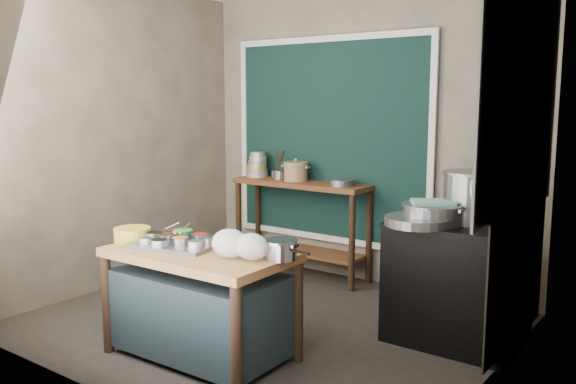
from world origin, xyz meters
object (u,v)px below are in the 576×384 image
Objects in this scene: saucepan at (280,249)px; steamer at (432,214)px; stove_block at (457,285)px; utensil_cup at (279,175)px; yellow_basin at (133,235)px; stock_pot at (474,197)px; ceramic_crock at (296,172)px; back_counter at (301,228)px; condiment_tray at (176,244)px; prep_table at (201,304)px.

saucepan is 1.18m from steamer.
utensil_cup is (-2.17, 0.73, 0.57)m from stove_block.
stove_block is 2.36m from yellow_basin.
stock_pot is (1.93, 1.50, 0.26)m from yellow_basin.
ceramic_crock is at bearing 92.59° from yellow_basin.
back_counter is 1.61× the size of stove_block.
condiment_tray is 2.10m from ceramic_crock.
utensil_cup is 2.20m from steamer.
yellow_basin reaches higher than prep_table.
utensil_cup is at bearing 164.23° from stock_pot.
prep_table is at bearing -134.31° from stock_pot.
stove_block is at bearing 43.76° from prep_table.
condiment_tray is at bearing -72.19° from utensil_cup.
prep_table is 5.47× the size of saucepan.
back_counter is at bearing 158.98° from stove_block.
stock_pot is (1.58, 1.41, 0.30)m from condiment_tray.
saucepan is (1.17, -1.89, 0.34)m from back_counter.
prep_table is 1.74m from steamer.
saucepan is 1.51m from stock_pot.
prep_table is 2.23m from ceramic_crock.
utensil_cup is 0.21m from ceramic_crock.
condiment_tray reaches higher than prep_table.
prep_table is at bearing -135.06° from stove_block.
condiment_tray is 3.80× the size of utensil_cup.
stock_pot is at bearing 66.06° from saucepan.
stove_block is at bearing -20.29° from ceramic_crock.
stove_block and yellow_basin have the same top height.
saucepan is at bearing -121.99° from stove_block.
steamer is (1.15, 1.16, 0.58)m from prep_table.
stock_pot is (0.06, 0.10, 0.64)m from stove_block.
back_counter is 2.01m from steamer.
steamer reaches higher than yellow_basin.
saucepan reaches higher than yellow_basin.
stove_block is 3.47× the size of yellow_basin.
condiment_tray is at bearing -178.20° from prep_table.
steamer is at bearing -23.21° from utensil_cup.
condiment_tray is 2.54× the size of saucepan.
stove_block is 5.89× the size of utensil_cup.
back_counter is (-0.60, 2.03, 0.10)m from prep_table.
ceramic_crock is at bearing 106.84° from prep_table.
utensil_cup is 0.33× the size of stock_pot.
stove_block is 2.36m from utensil_cup.
back_counter is at bearing 105.22° from prep_table.
condiment_tray is at bearing 14.38° from yellow_basin.
yellow_basin is at bearing -171.01° from prep_table.
prep_table is at bearing 10.17° from yellow_basin.
stock_pot is at bearing 48.36° from steamer.
steamer reaches higher than back_counter.
prep_table is at bearing -71.98° from ceramic_crock.
stock_pot is at bearing 44.51° from prep_table.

